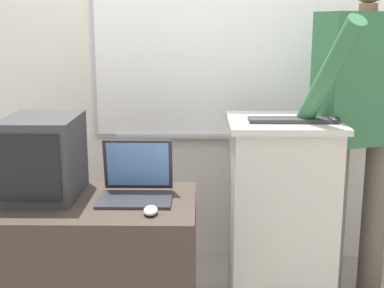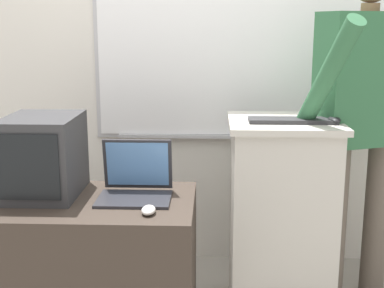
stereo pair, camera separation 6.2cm
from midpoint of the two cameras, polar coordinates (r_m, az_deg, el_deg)
name	(u,v)px [view 2 (the right image)]	position (r m, az deg, el deg)	size (l,w,h in m)	color
back_wall	(224,50)	(3.28, 4.01, 10.01)	(6.40, 0.17, 2.62)	silver
lectern_podium	(281,216)	(2.81, 10.07, -7.56)	(0.55, 0.53, 1.01)	#BCB7AD
side_desk	(99,269)	(2.62, -9.23, -12.99)	(0.90, 0.61, 0.68)	#382D26
person_presenter	(363,112)	(2.83, 18.41, 3.22)	(0.65, 0.69, 1.76)	brown
laptop	(136,181)	(2.51, -5.29, -3.90)	(0.33, 0.29, 0.26)	#28282D
wireless_keyboard	(292,120)	(2.62, 11.33, 2.48)	(0.42, 0.13, 0.02)	#2D2D30
computer_mouse_by_laptop	(148,210)	(2.29, -3.88, -7.05)	(0.06, 0.10, 0.03)	silver
computer_mouse_by_keyboard	(334,120)	(2.63, 15.58, 2.48)	(0.06, 0.10, 0.03)	black
crt_monitor	(43,156)	(2.58, -14.92, -1.23)	(0.33, 0.42, 0.37)	#333335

